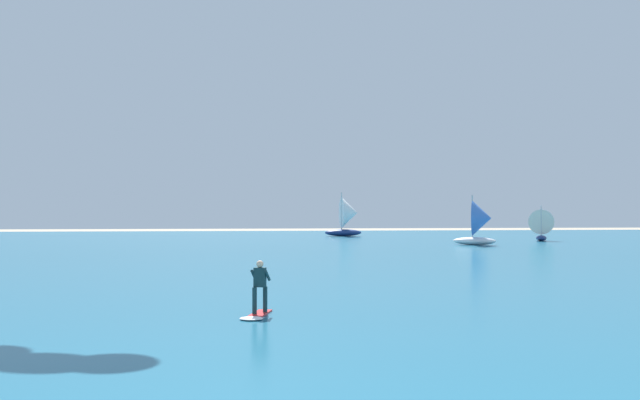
{
  "coord_description": "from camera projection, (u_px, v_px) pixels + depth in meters",
  "views": [
    {
      "loc": [
        -2.96,
        -3.91,
        3.32
      ],
      "look_at": [
        -0.89,
        17.51,
        3.68
      ],
      "focal_mm": 35.01,
      "sensor_mm": 36.0,
      "label": 1
    }
  ],
  "objects": [
    {
      "name": "sailboat_anchored_offshore",
      "position": [
        541.0,
        225.0,
        66.52
      ],
      "size": [
        2.95,
        3.3,
        3.72
      ],
      "color": "navy",
      "rests_on": "ocean"
    },
    {
      "name": "sailboat_trailing",
      "position": [
        348.0,
        216.0,
        78.05
      ],
      "size": [
        4.66,
        3.94,
        5.48
      ],
      "color": "navy",
      "rests_on": "ocean"
    },
    {
      "name": "ocean",
      "position": [
        294.0,
        248.0,
        53.55
      ],
      "size": [
        160.0,
        90.0,
        0.1
      ],
      "primitive_type": "cube",
      "color": "#236B89",
      "rests_on": "ground"
    },
    {
      "name": "kitesurfer",
      "position": [
        258.0,
        296.0,
        19.1
      ],
      "size": [
        1.06,
        2.03,
        1.67
      ],
      "color": "red",
      "rests_on": "ocean"
    },
    {
      "name": "sailboat_far_right",
      "position": [
        480.0,
        222.0,
        57.86
      ],
      "size": [
        4.14,
        3.71,
        4.66
      ],
      "color": "white",
      "rests_on": "ocean"
    }
  ]
}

